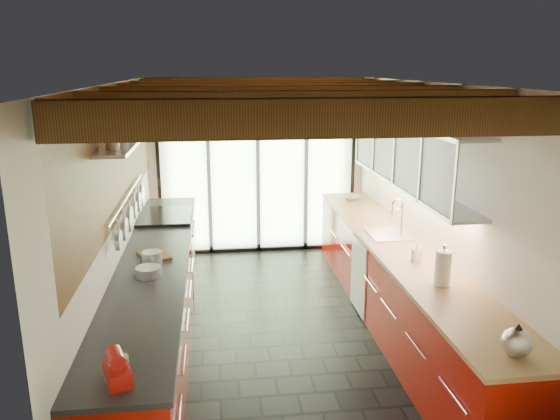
% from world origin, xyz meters
% --- Properties ---
extents(ground, '(5.50, 5.50, 0.00)m').
position_xyz_m(ground, '(0.00, 0.00, 0.00)').
color(ground, black).
rests_on(ground, ground).
extents(room_shell, '(5.50, 5.50, 5.50)m').
position_xyz_m(room_shell, '(0.00, 0.00, 1.65)').
color(room_shell, silver).
rests_on(room_shell, ground).
extents(ceiling_beams, '(3.14, 5.06, 4.90)m').
position_xyz_m(ceiling_beams, '(-0.00, 0.38, 2.46)').
color(ceiling_beams, '#593316').
rests_on(ceiling_beams, ground).
extents(glass_door, '(2.95, 0.10, 2.90)m').
position_xyz_m(glass_door, '(0.00, 2.69, 1.66)').
color(glass_door, '#C6EAAD').
rests_on(glass_door, ground).
extents(left_counter, '(0.68, 5.00, 0.92)m').
position_xyz_m(left_counter, '(-1.28, 0.00, 0.46)').
color(left_counter, '#9E1308').
rests_on(left_counter, ground).
extents(range_stove, '(0.66, 0.90, 0.97)m').
position_xyz_m(range_stove, '(-1.28, 1.45, 0.47)').
color(range_stove, silver).
rests_on(range_stove, ground).
extents(right_counter, '(0.68, 5.00, 0.92)m').
position_xyz_m(right_counter, '(1.27, 0.00, 0.46)').
color(right_counter, '#9E1308').
rests_on(right_counter, ground).
extents(sink_assembly, '(0.45, 0.52, 0.43)m').
position_xyz_m(sink_assembly, '(1.29, 0.40, 0.96)').
color(sink_assembly, silver).
rests_on(sink_assembly, right_counter).
extents(upper_cabinets_right, '(0.34, 3.00, 3.00)m').
position_xyz_m(upper_cabinets_right, '(1.43, 0.30, 1.85)').
color(upper_cabinets_right, silver).
rests_on(upper_cabinets_right, ground).
extents(left_wall_fixtures, '(0.28, 2.60, 0.96)m').
position_xyz_m(left_wall_fixtures, '(-1.47, 0.25, 1.80)').
color(left_wall_fixtures, silver).
rests_on(left_wall_fixtures, ground).
extents(stand_mixer, '(0.21, 0.28, 0.22)m').
position_xyz_m(stand_mixer, '(-1.27, -2.24, 1.01)').
color(stand_mixer, red).
rests_on(stand_mixer, left_counter).
extents(pot_large, '(0.23, 0.23, 0.12)m').
position_xyz_m(pot_large, '(-1.27, -0.21, 0.98)').
color(pot_large, silver).
rests_on(pot_large, left_counter).
extents(pot_small, '(0.26, 0.26, 0.09)m').
position_xyz_m(pot_small, '(-1.27, -0.54, 0.96)').
color(pot_small, silver).
rests_on(pot_small, left_counter).
extents(cutting_board, '(0.37, 0.42, 0.03)m').
position_xyz_m(cutting_board, '(-1.27, -0.03, 0.94)').
color(cutting_board, brown).
rests_on(cutting_board, left_counter).
extents(kettle, '(0.21, 0.25, 0.24)m').
position_xyz_m(kettle, '(1.27, -2.25, 1.02)').
color(kettle, silver).
rests_on(kettle, right_counter).
extents(paper_towel, '(0.18, 0.18, 0.37)m').
position_xyz_m(paper_towel, '(1.27, -1.06, 1.07)').
color(paper_towel, white).
rests_on(paper_towel, right_counter).
extents(soap_bottle, '(0.09, 0.09, 0.18)m').
position_xyz_m(soap_bottle, '(1.27, -0.46, 1.01)').
color(soap_bottle, silver).
rests_on(soap_bottle, right_counter).
extents(bowl, '(0.28, 0.28, 0.06)m').
position_xyz_m(bowl, '(1.27, 2.07, 0.95)').
color(bowl, silver).
rests_on(bowl, right_counter).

